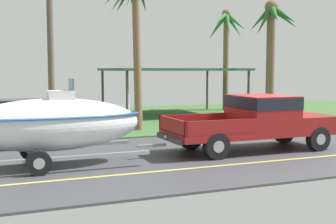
% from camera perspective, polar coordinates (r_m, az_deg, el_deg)
% --- Properties ---
extents(ground, '(36.00, 22.00, 0.11)m').
position_cam_1_polar(ground, '(23.22, 1.30, -1.30)').
color(ground, '#424247').
extents(pickup_truck_towing, '(6.00, 2.14, 1.82)m').
position_cam_1_polar(pickup_truck_towing, '(15.43, 11.64, -0.90)').
color(pickup_truck_towing, maroon).
rests_on(pickup_truck_towing, ground).
extents(boat_on_trailer, '(6.18, 2.33, 2.43)m').
position_cam_1_polar(boat_on_trailer, '(12.94, -14.47, -1.49)').
color(boat_on_trailer, gray).
rests_on(boat_on_trailer, ground).
extents(parked_sedan_near, '(4.63, 1.92, 1.38)m').
position_cam_1_polar(parked_sedan_near, '(20.89, -18.74, -0.44)').
color(parked_sedan_near, '#B21E19').
rests_on(parked_sedan_near, ground).
extents(carport_awning, '(7.58, 5.56, 2.76)m').
position_cam_1_polar(carport_awning, '(26.30, 0.61, 5.28)').
color(carport_awning, '#4C4238').
rests_on(carport_awning, ground).
extents(palm_tree_near_left, '(2.71, 2.88, 6.56)m').
position_cam_1_polar(palm_tree_near_left, '(29.94, 7.33, 9.69)').
color(palm_tree_near_left, brown).
rests_on(palm_tree_near_left, ground).
extents(palm_tree_near_right, '(3.03, 3.15, 6.29)m').
position_cam_1_polar(palm_tree_near_right, '(24.61, 12.95, 9.63)').
color(palm_tree_near_right, brown).
rests_on(palm_tree_near_right, ground).
extents(palm_tree_mid, '(3.17, 3.37, 6.99)m').
position_cam_1_polar(palm_tree_mid, '(20.06, -3.99, 13.16)').
color(palm_tree_mid, brown).
rests_on(palm_tree_mid, ground).
extents(utility_pole, '(0.24, 1.80, 8.81)m').
position_cam_1_polar(utility_pole, '(18.15, -14.67, 11.14)').
color(utility_pole, brown).
rests_on(utility_pole, ground).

